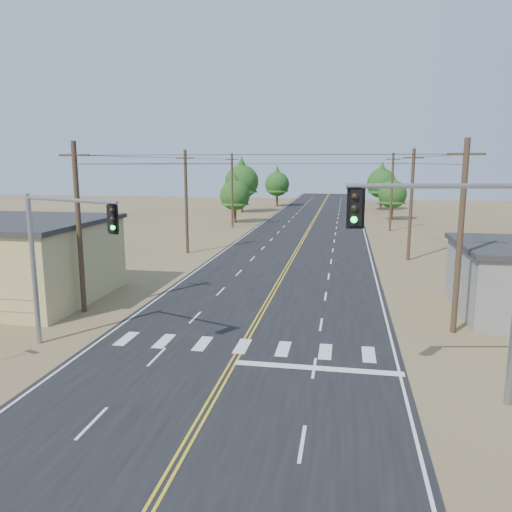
# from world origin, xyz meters

# --- Properties ---
(ground) EXTENTS (220.00, 220.00, 0.00)m
(ground) POSITION_xyz_m (0.00, 0.00, 0.00)
(ground) COLOR #92804F
(ground) RESTS_ON ground
(road) EXTENTS (15.00, 200.00, 0.02)m
(road) POSITION_xyz_m (0.00, 30.00, 0.01)
(road) COLOR black
(road) RESTS_ON ground
(utility_pole_left_near) EXTENTS (1.80, 0.30, 10.00)m
(utility_pole_left_near) POSITION_xyz_m (-10.50, 12.00, 5.12)
(utility_pole_left_near) COLOR #4C3826
(utility_pole_left_near) RESTS_ON ground
(utility_pole_left_mid) EXTENTS (1.80, 0.30, 10.00)m
(utility_pole_left_mid) POSITION_xyz_m (-10.50, 32.00, 5.12)
(utility_pole_left_mid) COLOR #4C3826
(utility_pole_left_mid) RESTS_ON ground
(utility_pole_left_far) EXTENTS (1.80, 0.30, 10.00)m
(utility_pole_left_far) POSITION_xyz_m (-10.50, 52.00, 5.12)
(utility_pole_left_far) COLOR #4C3826
(utility_pole_left_far) RESTS_ON ground
(utility_pole_right_near) EXTENTS (1.80, 0.30, 10.00)m
(utility_pole_right_near) POSITION_xyz_m (10.50, 12.00, 5.12)
(utility_pole_right_near) COLOR #4C3826
(utility_pole_right_near) RESTS_ON ground
(utility_pole_right_mid) EXTENTS (1.80, 0.30, 10.00)m
(utility_pole_right_mid) POSITION_xyz_m (10.50, 32.00, 5.12)
(utility_pole_right_mid) COLOR #4C3826
(utility_pole_right_mid) RESTS_ON ground
(utility_pole_right_far) EXTENTS (1.80, 0.30, 10.00)m
(utility_pole_right_far) POSITION_xyz_m (10.50, 52.00, 5.12)
(utility_pole_right_far) COLOR #4C3826
(utility_pole_right_far) RESTS_ON ground
(signal_mast_left) EXTENTS (5.66, 2.44, 7.38)m
(signal_mast_left) POSITION_xyz_m (-8.37, 6.08, 4.98)
(signal_mast_left) COLOR gray
(signal_mast_left) RESTS_ON ground
(signal_mast_right) EXTENTS (6.28, 1.52, 8.24)m
(signal_mast_right) POSITION_xyz_m (9.08, 3.67, 5.53)
(signal_mast_right) COLOR gray
(signal_mast_right) RESTS_ON ground
(tree_left_near) EXTENTS (4.42, 4.42, 7.36)m
(tree_left_near) POSITION_xyz_m (-11.31, 57.38, 4.50)
(tree_left_near) COLOR #3F2D1E
(tree_left_near) RESTS_ON ground
(tree_left_mid) EXTENTS (5.92, 5.92, 9.87)m
(tree_left_mid) POSITION_xyz_m (-13.47, 72.69, 6.04)
(tree_left_mid) COLOR #3F2D1E
(tree_left_mid) RESTS_ON ground
(tree_left_far) EXTENTS (4.90, 4.90, 8.17)m
(tree_left_far) POSITION_xyz_m (-9.00, 86.17, 5.00)
(tree_left_far) COLOR #3F2D1E
(tree_left_far) RESTS_ON ground
(tree_right_near) EXTENTS (4.31, 4.31, 7.18)m
(tree_right_near) POSITION_xyz_m (11.80, 65.10, 4.39)
(tree_right_near) COLOR #3F2D1E
(tree_right_near) RESTS_ON ground
(tree_right_mid) EXTENTS (5.35, 5.35, 8.92)m
(tree_right_mid) POSITION_xyz_m (11.20, 81.55, 5.45)
(tree_right_mid) COLOR #3F2D1E
(tree_right_mid) RESTS_ON ground
(tree_right_far) EXTENTS (5.39, 5.39, 8.99)m
(tree_right_far) POSITION_xyz_m (12.09, 95.62, 5.50)
(tree_right_far) COLOR #3F2D1E
(tree_right_far) RESTS_ON ground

